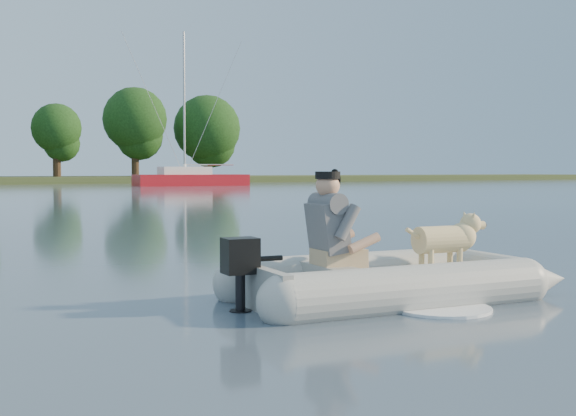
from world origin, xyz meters
TOP-DOWN VIEW (x-y plane):
  - water at (0.00, 0.00)m, footprint 160.00×160.00m
  - dinghy at (0.55, -0.13)m, footprint 4.42×3.16m
  - man at (-0.07, -0.02)m, footprint 0.70×0.62m
  - dog at (1.13, -0.14)m, footprint 0.87×0.38m
  - outboard_motor at (-0.94, 0.01)m, footprint 0.40×0.30m
  - sailboat at (17.69, 45.31)m, footprint 8.67×3.16m

SIDE VIEW (x-z plane):
  - water at x=0.00m, z-range 0.00..0.00m
  - outboard_motor at x=-0.94m, z-range -0.07..0.64m
  - dog at x=1.13m, z-range 0.19..0.75m
  - sailboat at x=17.69m, z-range -5.34..6.36m
  - dinghy at x=0.55m, z-range -0.10..1.16m
  - man at x=-0.07m, z-range 0.21..1.19m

